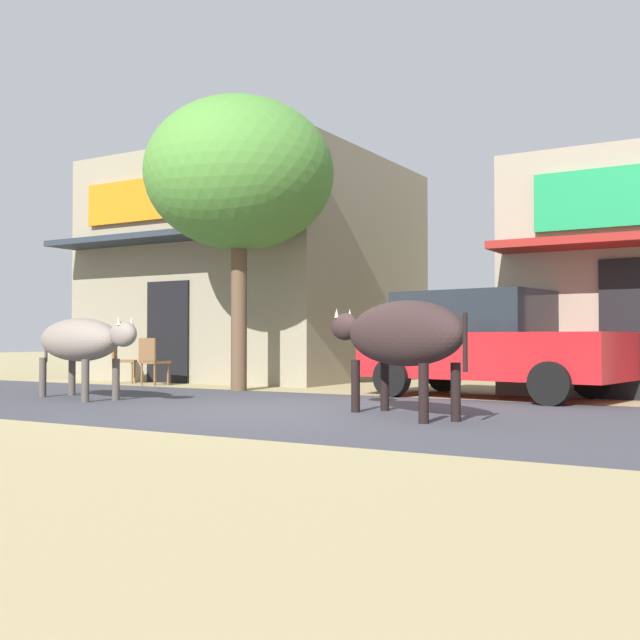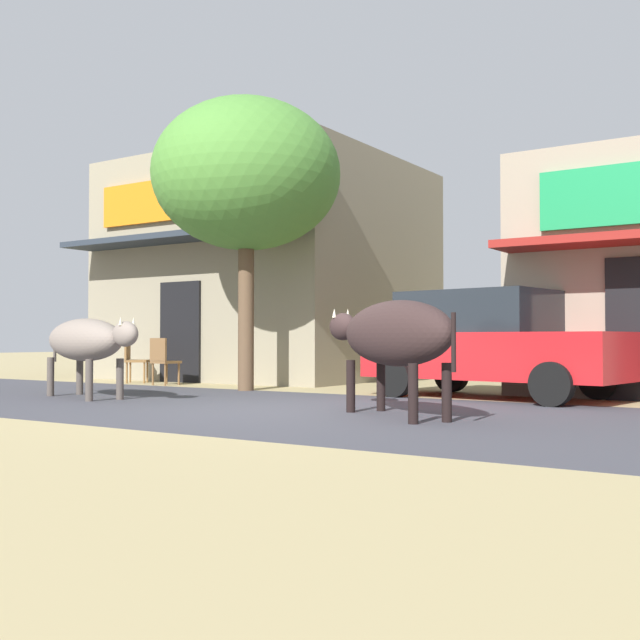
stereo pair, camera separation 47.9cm
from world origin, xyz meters
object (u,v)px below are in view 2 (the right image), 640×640
Objects in this scene: parked_hatchback_car at (490,343)px; cafe_chair_by_doorway at (163,359)px; cow_near_brown at (87,341)px; cafe_chair_near_tree at (134,358)px; cow_far_dark at (393,334)px; roadside_tree at (246,176)px.

parked_hatchback_car reaches higher than cafe_chair_by_doorway.
cafe_chair_near_tree is at bearing 126.92° from cow_near_brown.
parked_hatchback_car is 1.61× the size of cow_far_dark.
cafe_chair_near_tree is at bearing 170.57° from roadside_tree.
cow_far_dark is at bearing -31.55° from roadside_tree.
cafe_chair_by_doorway is at bearing -13.11° from cafe_chair_near_tree.
roadside_tree is 4.02m from cafe_chair_by_doorway.
cow_far_dark is 7.24m from cafe_chair_by_doorway.
roadside_tree is at bearing -170.77° from parked_hatchback_car.
cow_near_brown is at bearing -179.25° from cow_far_dark.
cow_far_dark reaches higher than cafe_chair_near_tree.
roadside_tree is 5.57× the size of cafe_chair_near_tree.
roadside_tree reaches higher than cow_near_brown.
cafe_chair_near_tree is at bearing -179.10° from parked_hatchback_car.
cafe_chair_by_doorway is at bearing -176.73° from parked_hatchback_car.
cow_near_brown is 4.10m from cafe_chair_near_tree.
parked_hatchback_car is at bearing 91.35° from cow_far_dark.
parked_hatchback_car is at bearing 0.90° from cafe_chair_near_tree.
cow_near_brown is (-5.15, -3.38, 0.04)m from parked_hatchback_car.
roadside_tree reaches higher than cafe_chair_near_tree.
roadside_tree is 5.57× the size of cafe_chair_by_doorway.
roadside_tree reaches higher than cafe_chair_by_doorway.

